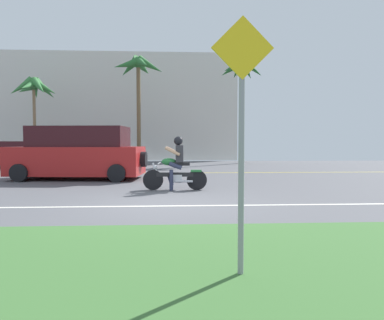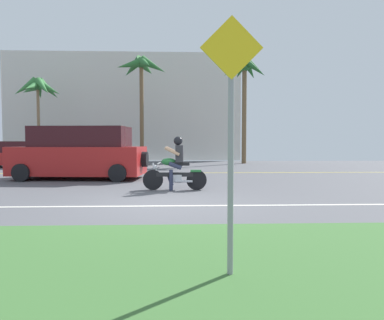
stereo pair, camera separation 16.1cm
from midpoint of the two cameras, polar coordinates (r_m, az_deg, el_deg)
The scene contains 13 objects.
ground at distance 10.89m, azimuth -4.84°, elevation -4.58°, with size 56.00×30.00×0.04m, color #545459.
grass_median at distance 3.95m, azimuth -8.24°, elevation -17.39°, with size 56.00×3.80×0.06m, color #3D6B33.
lane_line_near at distance 7.69m, azimuth -5.61°, elevation -7.55°, with size 50.40×0.12×0.01m, color silver.
lane_line_far at distance 15.85m, azimuth -4.28°, elevation -2.14°, with size 50.40×0.12×0.01m, color yellow.
motorcyclist at distance 10.16m, azimuth -3.19°, elevation -1.23°, with size 1.88×0.61×1.57m.
suv_nearby at distance 13.87m, azimuth -18.46°, elevation 0.99°, with size 5.14×2.57×2.00m.
parked_car_0 at distance 21.79m, azimuth -27.38°, elevation 0.71°, with size 3.92×2.03×1.46m.
parked_car_1 at distance 21.13m, azimuth -14.90°, elevation 0.84°, with size 3.79×1.87×1.42m.
palm_tree_0 at distance 24.14m, azimuth -9.00°, elevation 14.31°, with size 3.49×3.49×7.25m.
palm_tree_1 at distance 23.70m, azimuth 7.95°, elevation 13.86°, with size 3.00×3.11×7.00m.
palm_tree_2 at distance 26.05m, azimuth -24.71°, elevation 10.51°, with size 3.21×3.30×5.82m.
street_sign at distance 3.49m, azimuth 6.89°, elevation 6.25°, with size 0.62×0.06×2.64m.
building_far at distance 29.22m, azimuth -11.43°, elevation 8.26°, with size 18.17×4.00×8.30m, color beige.
Camera 1 is at (0.27, -7.78, 1.40)m, focal length 32.38 mm.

